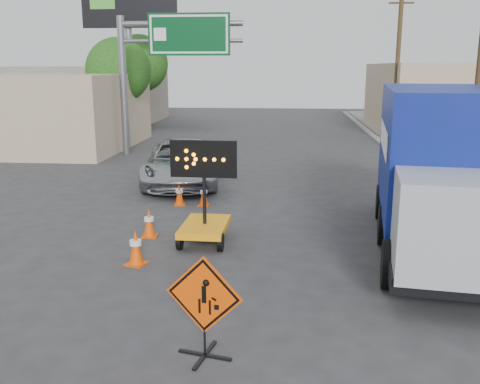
# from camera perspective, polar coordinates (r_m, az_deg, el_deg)

# --- Properties ---
(ground) EXTENTS (100.00, 100.00, 0.00)m
(ground) POSITION_cam_1_polar(r_m,az_deg,el_deg) (9.79, -6.09, -13.37)
(ground) COLOR #2D2D30
(ground) RESTS_ON ground
(curb_right) EXTENTS (0.40, 60.00, 0.12)m
(curb_right) POSITION_cam_1_polar(r_m,az_deg,el_deg) (24.57, 17.87, 2.46)
(curb_right) COLOR gray
(curb_right) RESTS_ON ground
(sidewalk_right) EXTENTS (4.00, 60.00, 0.15)m
(sidewalk_right) POSITION_cam_1_polar(r_m,az_deg,el_deg) (25.17, 22.99, 2.33)
(sidewalk_right) COLOR gray
(sidewalk_right) RESTS_ON ground
(storefront_left_near) EXTENTS (14.00, 10.00, 4.00)m
(storefront_left_near) POSITION_cam_1_polar(r_m,az_deg,el_deg) (32.74, -23.87, 7.94)
(storefront_left_near) COLOR tan
(storefront_left_near) RESTS_ON ground
(storefront_left_far) EXTENTS (12.00, 10.00, 4.40)m
(storefront_left_far) POSITION_cam_1_polar(r_m,az_deg,el_deg) (45.82, -16.53, 9.95)
(storefront_left_far) COLOR gray
(storefront_left_far) RESTS_ON ground
(building_right_far) EXTENTS (10.00, 14.00, 4.60)m
(building_right_far) POSITION_cam_1_polar(r_m,az_deg,el_deg) (40.22, 21.71, 9.34)
(building_right_far) COLOR tan
(building_right_far) RESTS_ON ground
(highway_gantry) EXTENTS (6.18, 0.38, 6.90)m
(highway_gantry) POSITION_cam_1_polar(r_m,az_deg,el_deg) (27.26, -8.24, 14.55)
(highway_gantry) COLOR slate
(highway_gantry) RESTS_ON ground
(billboard) EXTENTS (6.10, 0.54, 9.85)m
(billboard) POSITION_cam_1_polar(r_m,az_deg,el_deg) (36.03, -11.70, 17.69)
(billboard) COLOR slate
(billboard) RESTS_ON ground
(utility_pole_far) EXTENTS (1.80, 0.26, 9.00)m
(utility_pole_far) POSITION_cam_1_polar(r_m,az_deg,el_deg) (33.16, 16.47, 13.22)
(utility_pole_far) COLOR #4B3720
(utility_pole_far) RESTS_ON ground
(tree_left_near) EXTENTS (3.71, 3.71, 6.03)m
(tree_left_near) POSITION_cam_1_polar(r_m,az_deg,el_deg) (32.11, -12.84, 12.52)
(tree_left_near) COLOR #4B3720
(tree_left_near) RESTS_ON ground
(tree_left_far) EXTENTS (4.10, 4.10, 6.66)m
(tree_left_far) POSITION_cam_1_polar(r_m,az_deg,el_deg) (40.06, -10.69, 13.31)
(tree_left_far) COLOR #4B3720
(tree_left_far) RESTS_ON ground
(construction_sign) EXTENTS (1.21, 0.87, 1.64)m
(construction_sign) POSITION_cam_1_polar(r_m,az_deg,el_deg) (8.26, -3.85, -11.89)
(construction_sign) COLOR black
(construction_sign) RESTS_ON ground
(arrow_board) EXTENTS (1.66, 1.87, 2.62)m
(arrow_board) POSITION_cam_1_polar(r_m,az_deg,el_deg) (13.57, -3.78, -2.96)
(arrow_board) COLOR #F89C0D
(arrow_board) RESTS_ON ground
(pickup_truck) EXTENTS (3.50, 6.22, 1.64)m
(pickup_truck) POSITION_cam_1_polar(r_m,az_deg,el_deg) (20.51, -6.21, 3.16)
(pickup_truck) COLOR #A7A9AE
(pickup_truck) RESTS_ON ground
(box_truck) EXTENTS (3.46, 8.44, 3.88)m
(box_truck) POSITION_cam_1_polar(r_m,az_deg,el_deg) (13.69, 20.22, 1.40)
(box_truck) COLOR black
(box_truck) RESTS_ON ground
(cone_a) EXTENTS (0.52, 0.52, 0.82)m
(cone_a) POSITION_cam_1_polar(r_m,az_deg,el_deg) (12.31, -11.06, -5.81)
(cone_a) COLOR #EE4905
(cone_a) RESTS_ON ground
(cone_b) EXTENTS (0.42, 0.42, 0.77)m
(cone_b) POSITION_cam_1_polar(r_m,az_deg,el_deg) (14.23, -9.67, -3.24)
(cone_b) COLOR #EE4905
(cone_b) RESTS_ON ground
(cone_c) EXTENTS (0.39, 0.39, 0.70)m
(cone_c) POSITION_cam_1_polar(r_m,az_deg,el_deg) (17.22, -3.90, -0.31)
(cone_c) COLOR #EE4905
(cone_c) RESTS_ON ground
(cone_d) EXTENTS (0.43, 0.43, 0.72)m
(cone_d) POSITION_cam_1_polar(r_m,az_deg,el_deg) (17.37, -6.48, -0.23)
(cone_d) COLOR #EE4905
(cone_d) RESTS_ON ground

